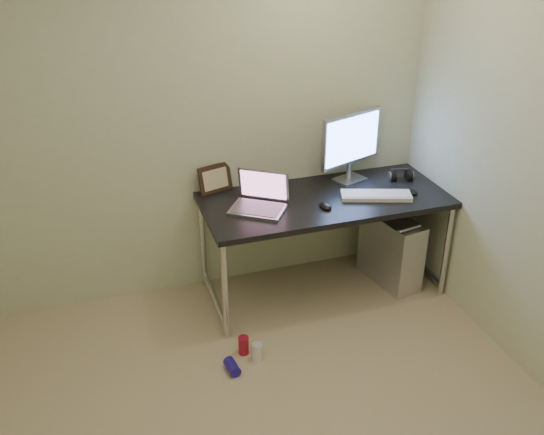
{
  "coord_description": "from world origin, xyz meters",
  "views": [
    {
      "loc": [
        -0.61,
        -2.07,
        2.55
      ],
      "look_at": [
        0.4,
        1.03,
        0.85
      ],
      "focal_mm": 40.0,
      "sensor_mm": 36.0,
      "label": 1
    }
  ],
  "objects": [
    {
      "name": "mouse_left",
      "position": [
        0.85,
        1.24,
        0.77
      ],
      "size": [
        0.08,
        0.12,
        0.04
      ],
      "primitive_type": "ellipsoid",
      "rotation": [
        0.0,
        0.0,
        0.1
      ],
      "color": "black",
      "rests_on": "desk"
    },
    {
      "name": "keyboard",
      "position": [
        1.24,
        1.27,
        0.76
      ],
      "size": [
        0.5,
        0.3,
        0.03
      ],
      "primitive_type": "cube",
      "rotation": [
        0.0,
        0.0,
        -0.33
      ],
      "color": "silver",
      "rests_on": "desk"
    },
    {
      "name": "headphones",
      "position": [
        1.54,
        1.49,
        0.78
      ],
      "size": [
        0.18,
        0.11,
        0.11
      ],
      "rotation": [
        0.0,
        0.0,
        -0.22
      ],
      "color": "black",
      "rests_on": "desk"
    },
    {
      "name": "monitor",
      "position": [
        1.18,
        1.6,
        1.05
      ],
      "size": [
        0.52,
        0.23,
        0.51
      ],
      "rotation": [
        0.0,
        0.0,
        0.35
      ],
      "color": "#A6A6AD",
      "rests_on": "desk"
    },
    {
      "name": "picture_frame",
      "position": [
        0.21,
        1.71,
        0.85
      ],
      "size": [
        0.26,
        0.14,
        0.2
      ],
      "primitive_type": "cube",
      "rotation": [
        -0.21,
        0.0,
        0.3
      ],
      "color": "black",
      "rests_on": "desk"
    },
    {
      "name": "tower_computer",
      "position": [
        1.43,
        1.33,
        0.27
      ],
      "size": [
        0.31,
        0.54,
        0.56
      ],
      "rotation": [
        0.0,
        0.0,
        0.18
      ],
      "color": "silver",
      "rests_on": "ground"
    },
    {
      "name": "webcam",
      "position": [
        0.51,
        1.67,
        0.84
      ],
      "size": [
        0.05,
        0.04,
        0.12
      ],
      "rotation": [
        0.0,
        0.0,
        0.28
      ],
      "color": "silver",
      "rests_on": "desk"
    },
    {
      "name": "mouse_right",
      "position": [
        1.51,
        1.26,
        0.77
      ],
      "size": [
        0.08,
        0.12,
        0.04
      ],
      "primitive_type": "ellipsoid",
      "rotation": [
        0.0,
        0.0,
        -0.02
      ],
      "color": "black",
      "rests_on": "desk"
    },
    {
      "name": "can_white",
      "position": [
        0.22,
        0.78,
        0.06
      ],
      "size": [
        0.08,
        0.08,
        0.12
      ],
      "primitive_type": "cylinder",
      "rotation": [
        0.0,
        0.0,
        -0.32
      ],
      "color": "white",
      "rests_on": "ground"
    },
    {
      "name": "can_blue",
      "position": [
        0.05,
        0.72,
        0.03
      ],
      "size": [
        0.09,
        0.13,
        0.07
      ],
      "primitive_type": "cylinder",
      "rotation": [
        1.57,
        0.0,
        0.13
      ],
      "color": "#21179D",
      "rests_on": "ground"
    },
    {
      "name": "desk",
      "position": [
        0.9,
        1.38,
        0.68
      ],
      "size": [
        1.69,
        0.74,
        0.75
      ],
      "color": "black",
      "rests_on": "ground"
    },
    {
      "name": "wall_back",
      "position": [
        0.0,
        1.75,
        1.25
      ],
      "size": [
        3.5,
        0.02,
        2.5
      ],
      "primitive_type": "cube",
      "color": "beige",
      "rests_on": "ground"
    },
    {
      "name": "can_red",
      "position": [
        0.16,
        0.86,
        0.06
      ],
      "size": [
        0.07,
        0.07,
        0.12
      ],
      "primitive_type": "cylinder",
      "rotation": [
        0.0,
        0.0,
        0.03
      ],
      "color": "#B0182D",
      "rests_on": "ground"
    },
    {
      "name": "cable_b",
      "position": [
        1.47,
        1.68,
        0.38
      ],
      "size": [
        0.02,
        0.11,
        0.71
      ],
      "primitive_type": "cylinder",
      "rotation": [
        0.14,
        0.0,
        0.09
      ],
      "color": "black",
      "rests_on": "ground"
    },
    {
      "name": "cable_a",
      "position": [
        1.38,
        1.7,
        0.4
      ],
      "size": [
        0.01,
        0.16,
        0.69
      ],
      "primitive_type": "cylinder",
      "rotation": [
        0.21,
        0.0,
        0.0
      ],
      "color": "black",
      "rests_on": "ground"
    },
    {
      "name": "laptop",
      "position": [
        0.43,
        1.37,
        0.81
      ],
      "size": [
        0.45,
        0.43,
        0.24
      ],
      "rotation": [
        0.0,
        0.0,
        -0.61
      ],
      "color": "#A6A6AD",
      "rests_on": "desk"
    }
  ]
}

